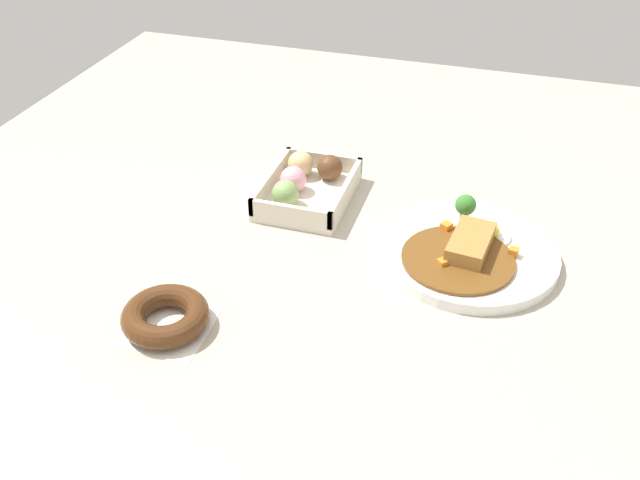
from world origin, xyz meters
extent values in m
plane|color=#B2A893|center=(0.00, 0.00, 0.00)|extent=(1.60, 1.60, 0.00)
cylinder|color=white|center=(-0.04, 0.17, 0.01)|extent=(0.27, 0.27, 0.02)
cylinder|color=brown|center=(0.00, 0.15, 0.02)|extent=(0.17, 0.17, 0.01)
cube|color=#A87538|center=(-0.03, 0.17, 0.04)|extent=(0.11, 0.07, 0.02)
cylinder|color=white|center=(-0.08, 0.19, 0.02)|extent=(0.06, 0.06, 0.00)
ellipsoid|color=yellow|center=(-0.08, 0.19, 0.03)|extent=(0.03, 0.03, 0.02)
cylinder|color=#8CB766|center=(-0.11, 0.15, 0.03)|extent=(0.01, 0.01, 0.02)
sphere|color=#387A2D|center=(-0.11, 0.15, 0.05)|extent=(0.03, 0.03, 0.03)
cube|color=orange|center=(-0.07, 0.12, 0.03)|extent=(0.02, 0.02, 0.01)
cube|color=orange|center=(-0.04, 0.23, 0.02)|extent=(0.02, 0.02, 0.01)
cube|color=orange|center=(0.02, 0.13, 0.02)|extent=(0.02, 0.02, 0.01)
cube|color=beige|center=(-0.12, -0.12, 0.01)|extent=(0.19, 0.14, 0.01)
cube|color=beige|center=(-0.21, -0.12, 0.03)|extent=(0.01, 0.14, 0.03)
cube|color=beige|center=(-0.03, -0.12, 0.03)|extent=(0.01, 0.14, 0.03)
cube|color=beige|center=(-0.12, -0.18, 0.03)|extent=(0.19, 0.01, 0.03)
cube|color=beige|center=(-0.12, -0.05, 0.03)|extent=(0.19, 0.01, 0.03)
sphere|color=#DBB77A|center=(-0.18, -0.15, 0.03)|extent=(0.04, 0.04, 0.04)
sphere|color=pink|center=(-0.12, -0.14, 0.03)|extent=(0.04, 0.04, 0.04)
sphere|color=#84A860|center=(-0.08, -0.14, 0.03)|extent=(0.04, 0.04, 0.04)
sphere|color=brown|center=(-0.18, -0.10, 0.03)|extent=(0.04, 0.04, 0.04)
cube|color=white|center=(0.24, -0.20, 0.00)|extent=(0.12, 0.12, 0.00)
torus|color=#4C2B14|center=(0.24, -0.20, 0.02)|extent=(0.12, 0.12, 0.03)
camera|label=1|loc=(0.85, 0.21, 0.64)|focal=39.70mm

